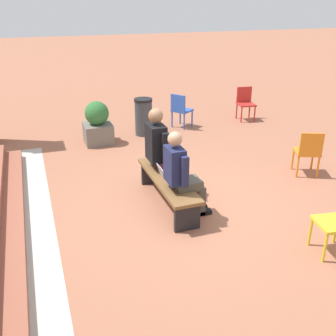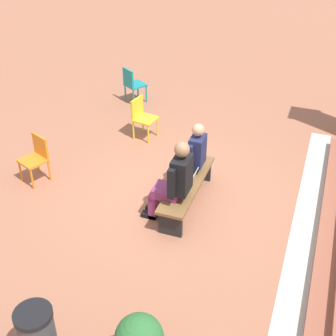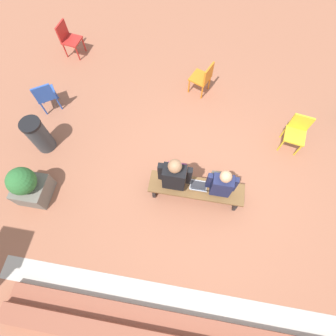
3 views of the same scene
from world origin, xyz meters
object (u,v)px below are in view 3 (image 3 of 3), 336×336
(bench, at_px, (196,189))
(litter_bin, at_px, (39,135))
(person_adult, at_px, (175,174))
(plastic_chair_mid_courtyard, at_px, (45,95))
(plastic_chair_by_pillar, at_px, (297,131))
(planter, at_px, (28,186))
(plastic_chair_near_bench_right, at_px, (203,77))
(plastic_chair_far_right, at_px, (68,37))
(person_student, at_px, (221,183))
(laptop, at_px, (198,187))

(bench, distance_m, litter_bin, 3.43)
(person_adult, bearing_deg, plastic_chair_mid_courtyard, -26.01)
(plastic_chair_by_pillar, height_order, litter_bin, litter_bin)
(plastic_chair_mid_courtyard, relative_size, planter, 0.89)
(plastic_chair_near_bench_right, bearing_deg, bench, 93.72)
(bench, height_order, plastic_chair_near_bench_right, plastic_chair_near_bench_right)
(person_adult, relative_size, plastic_chair_far_right, 1.71)
(bench, bearing_deg, person_adult, -9.65)
(planter, bearing_deg, person_adult, -168.17)
(plastic_chair_far_right, height_order, plastic_chair_near_bench_right, same)
(plastic_chair_near_bench_right, xyz_separation_m, planter, (2.98, 3.23, -0.04))
(person_student, bearing_deg, plastic_chair_mid_courtyard, -21.22)
(person_student, relative_size, laptop, 4.12)
(person_adult, distance_m, planter, 2.81)
(person_student, bearing_deg, plastic_chair_by_pillar, -134.57)
(litter_bin, bearing_deg, plastic_chair_by_pillar, -169.57)
(person_adult, bearing_deg, litter_bin, -10.39)
(bench, xyz_separation_m, plastic_chair_near_bench_right, (0.18, -2.73, 0.13))
(laptop, bearing_deg, bench, -23.56)
(person_student, distance_m, person_adult, 0.83)
(person_adult, distance_m, plastic_chair_far_right, 4.73)
(laptop, relative_size, planter, 0.34)
(plastic_chair_by_pillar, distance_m, litter_bin, 5.37)
(person_student, bearing_deg, planter, 9.01)
(plastic_chair_far_right, distance_m, plastic_chair_near_bench_right, 3.60)
(plastic_chair_near_bench_right, bearing_deg, plastic_chair_by_pillar, 151.16)
(plastic_chair_by_pillar, xyz_separation_m, litter_bin, (5.28, 0.97, -0.05))
(person_adult, height_order, laptop, person_adult)
(laptop, distance_m, plastic_chair_by_pillar, 2.46)
(litter_bin, bearing_deg, bench, 169.71)
(plastic_chair_far_right, bearing_deg, person_adult, 133.85)
(plastic_chair_far_right, bearing_deg, planter, 97.78)
(plastic_chair_mid_courtyard, bearing_deg, litter_bin, 102.60)
(plastic_chair_far_right, relative_size, plastic_chair_near_bench_right, 1.00)
(plastic_chair_mid_courtyard, relative_size, plastic_chair_far_right, 1.00)
(person_adult, xyz_separation_m, planter, (2.73, 0.57, -0.32))
(bench, distance_m, person_student, 0.54)
(person_student, relative_size, person_adult, 0.92)
(plastic_chair_near_bench_right, bearing_deg, litter_bin, 33.47)
(plastic_chair_by_pillar, height_order, planter, planter)
(laptop, bearing_deg, planter, 8.69)
(bench, height_order, person_adult, person_adult)
(plastic_chair_by_pillar, bearing_deg, plastic_chair_mid_courtyard, -0.39)
(person_adult, relative_size, plastic_chair_near_bench_right, 1.71)
(plastic_chair_far_right, bearing_deg, litter_bin, 96.43)
(bench, height_order, person_student, person_student)
(person_adult, relative_size, laptop, 4.48)
(plastic_chair_mid_courtyard, bearing_deg, plastic_chair_near_bench_right, -162.09)
(person_adult, height_order, plastic_chair_far_right, person_adult)
(plastic_chair_mid_courtyard, bearing_deg, person_adult, 153.99)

